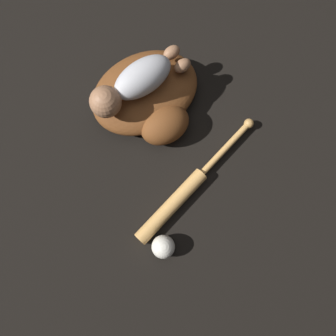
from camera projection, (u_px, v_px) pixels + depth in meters
The scene contains 5 objects.
ground_plane at pixel (143, 100), 1.11m from camera, with size 6.00×6.00×0.00m, color black.
baseball_glove at pixel (148, 98), 1.06m from camera, with size 0.44×0.40×0.11m.
baby_figure at pixel (134, 83), 0.96m from camera, with size 0.34×0.17×0.09m.
baseball_bat at pixel (183, 194), 1.02m from camera, with size 0.53×0.09×0.05m.
baseball at pixel (163, 247), 0.97m from camera, with size 0.07×0.07×0.07m.
Camera 1 is at (0.31, 0.35, 1.04)m, focal length 35.00 mm.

